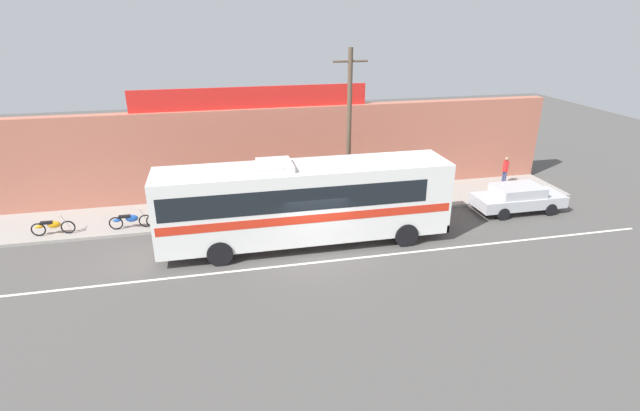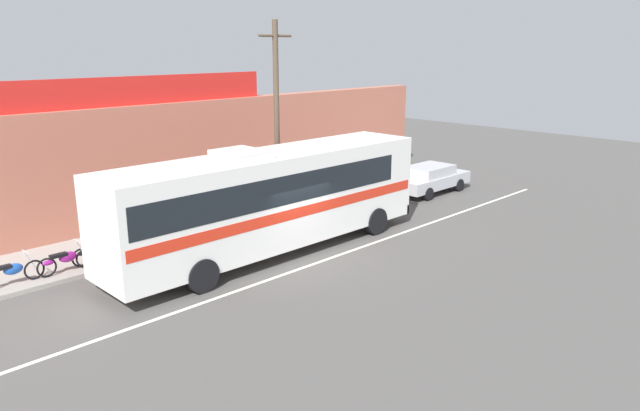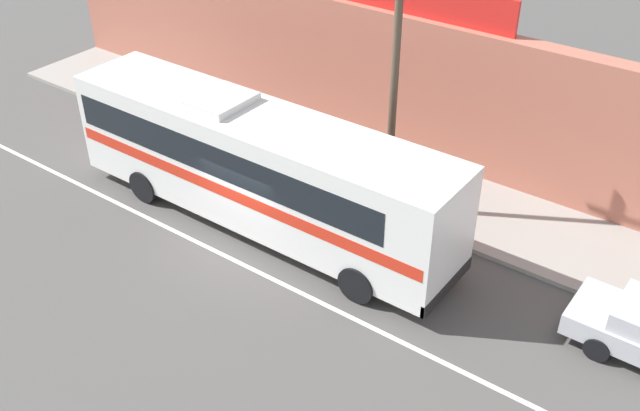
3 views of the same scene
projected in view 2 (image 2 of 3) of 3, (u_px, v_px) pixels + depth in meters
name	position (u px, v px, depth m)	size (l,w,h in m)	color
ground_plane	(298.00, 258.00, 20.28)	(70.00, 70.00, 0.00)	#4F4C49
sidewalk_slab	(210.00, 224.00, 23.83)	(30.00, 3.60, 0.14)	gray
storefront_facade	(178.00, 160.00, 24.69)	(30.00, 0.70, 4.80)	#B26651
storefront_billboard	(133.00, 91.00, 22.71)	(12.08, 0.12, 1.10)	red
road_center_stripe	(314.00, 264.00, 19.73)	(30.00, 0.14, 0.01)	silver
intercity_bus	(270.00, 196.00, 20.21)	(12.34, 2.62, 3.78)	white
parked_car	(430.00, 178.00, 29.04)	(4.50, 1.87, 1.37)	#B7BABF
utility_pole	(277.00, 120.00, 23.41)	(1.60, 0.22, 7.85)	brown
motorcycle_blue	(10.00, 272.00, 17.51)	(1.92, 0.56, 0.94)	black
motorcycle_red	(99.00, 250.00, 19.40)	(1.88, 0.56, 0.94)	black
motorcycle_orange	(65.00, 259.00, 18.53)	(1.83, 0.56, 0.94)	black
pedestrian_far_right	(392.00, 158.00, 32.30)	(0.30, 0.48, 1.62)	navy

